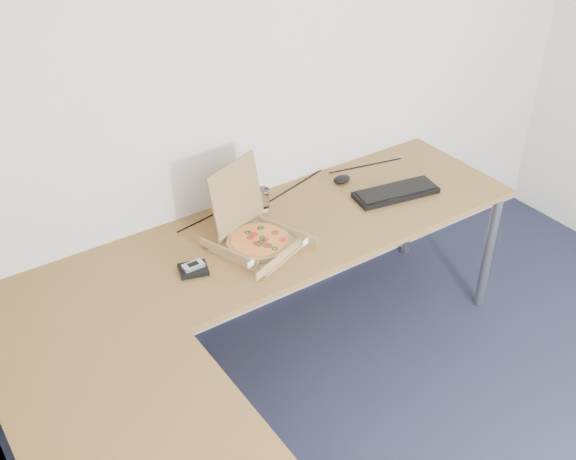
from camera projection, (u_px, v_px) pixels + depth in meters
desk at (252, 324)px, 2.63m from camera, size 2.50×2.20×0.73m
pizza_box at (257, 237)px, 2.99m from camera, size 0.31×0.37×0.32m
drinking_glass at (263, 199)px, 3.23m from camera, size 0.06×0.06×0.11m
keyboard at (396, 193)px, 3.36m from camera, size 0.44×0.22×0.03m
mouse at (342, 179)px, 3.46m from camera, size 0.11×0.09×0.03m
wallet at (193, 270)px, 2.85m from camera, size 0.14×0.13×0.02m
phone at (193, 266)px, 2.84m from camera, size 0.09×0.05×0.02m
cable_bundle at (289, 190)px, 3.40m from camera, size 0.63×0.13×0.01m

